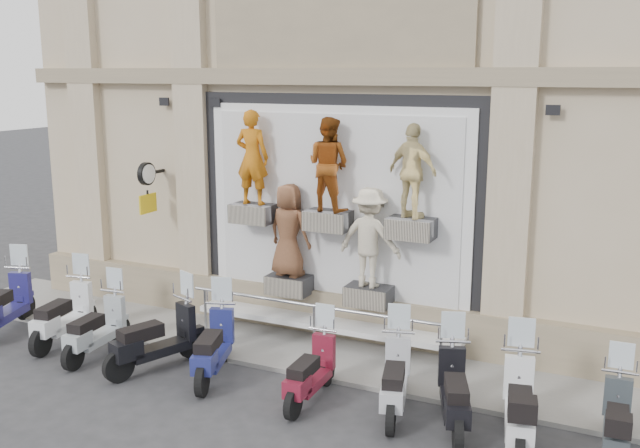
# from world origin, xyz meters

# --- Properties ---
(ground) EXTENTS (90.00, 90.00, 0.00)m
(ground) POSITION_xyz_m (0.00, 0.00, 0.00)
(ground) COLOR #2F2F32
(ground) RESTS_ON ground
(sidewalk) EXTENTS (16.00, 2.20, 0.08)m
(sidewalk) POSITION_xyz_m (0.00, 2.10, 0.04)
(sidewalk) COLOR gray
(sidewalk) RESTS_ON ground
(building) EXTENTS (14.00, 8.60, 12.00)m
(building) POSITION_xyz_m (0.00, 7.00, 6.00)
(building) COLOR #C0AC8C
(building) RESTS_ON ground
(shop_vitrine) EXTENTS (5.60, 0.83, 4.30)m
(shop_vitrine) POSITION_xyz_m (0.06, 2.74, 2.39)
(shop_vitrine) COLOR black
(shop_vitrine) RESTS_ON ground
(guard_rail) EXTENTS (5.06, 0.10, 0.93)m
(guard_rail) POSITION_xyz_m (0.00, 2.00, 0.47)
(guard_rail) COLOR #9EA0A5
(guard_rail) RESTS_ON ground
(clock_sign_bracket) EXTENTS (0.10, 0.80, 1.02)m
(clock_sign_bracket) POSITION_xyz_m (-3.90, 2.47, 2.80)
(clock_sign_bracket) COLOR black
(clock_sign_bracket) RESTS_ON ground
(scooter_a) EXTENTS (1.13, 2.04, 1.59)m
(scooter_a) POSITION_xyz_m (-5.85, 0.45, 0.80)
(scooter_a) COLOR navy
(scooter_a) RESTS_ON ground
(scooter_b) EXTENTS (0.85, 1.98, 1.55)m
(scooter_b) POSITION_xyz_m (-4.43, 0.54, 0.78)
(scooter_b) COLOR silver
(scooter_b) RESTS_ON ground
(scooter_c) EXTENTS (0.67, 1.84, 1.46)m
(scooter_c) POSITION_xyz_m (-3.43, 0.29, 0.73)
(scooter_c) COLOR #969EA3
(scooter_c) RESTS_ON ground
(scooter_d) EXTENTS (1.24, 2.03, 1.59)m
(scooter_d) POSITION_xyz_m (-2.10, 0.26, 0.79)
(scooter_d) COLOR black
(scooter_d) RESTS_ON ground
(scooter_e) EXTENTS (1.12, 1.97, 1.54)m
(scooter_e) POSITION_xyz_m (-1.06, 0.40, 0.77)
(scooter_e) COLOR navy
(scooter_e) RESTS_ON ground
(scooter_f) EXTENTS (0.55, 1.72, 1.39)m
(scooter_f) POSITION_xyz_m (0.76, 0.29, 0.69)
(scooter_f) COLOR maroon
(scooter_f) RESTS_ON ground
(scooter_g) EXTENTS (0.98, 1.90, 1.49)m
(scooter_g) POSITION_xyz_m (2.04, 0.48, 0.74)
(scooter_g) COLOR #AAABB2
(scooter_g) RESTS_ON ground
(scooter_h) EXTENTS (1.12, 1.93, 1.51)m
(scooter_h) POSITION_xyz_m (2.94, 0.42, 0.75)
(scooter_h) COLOR black
(scooter_h) RESTS_ON ground
(scooter_i) EXTENTS (0.94, 2.03, 1.59)m
(scooter_i) POSITION_xyz_m (3.85, 0.30, 0.79)
(scooter_i) COLOR white
(scooter_i) RESTS_ON ground
(scooter_j) EXTENTS (0.57, 1.73, 1.39)m
(scooter_j) POSITION_xyz_m (5.05, 0.51, 0.70)
(scooter_j) COLOR #30363B
(scooter_j) RESTS_ON ground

